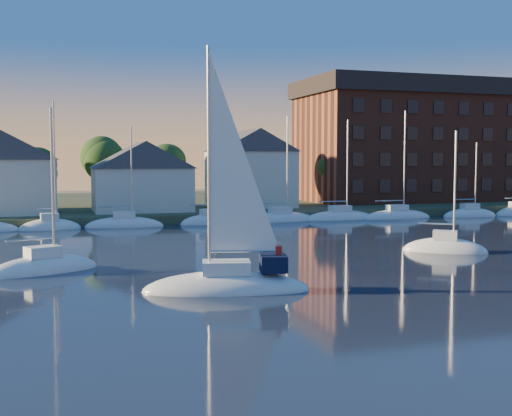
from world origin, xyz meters
name	(u,v)px	position (x,y,z in m)	size (l,w,h in m)	color
shoreline_land	(166,207)	(0.00, 75.00, 0.00)	(160.00, 50.00, 2.00)	#374025
wooden_dock	(202,222)	(0.00, 52.00, 0.00)	(120.00, 3.00, 1.00)	brown
clubhouse_centre	(142,176)	(-6.00, 57.00, 5.13)	(11.55, 8.40, 8.08)	beige
clubhouse_east	(251,167)	(8.00, 59.00, 6.00)	(10.50, 8.40, 9.80)	beige
condo_block	(407,140)	(34.00, 64.95, 9.79)	(31.00, 17.00, 17.40)	brown
tree_line	(197,158)	(2.00, 63.00, 7.18)	(93.40, 5.40, 8.90)	#39291A
moored_fleet	(243,222)	(4.00, 49.00, 0.10)	(95.50, 2.40, 12.05)	white
hero_sailboat	(229,280)	(-7.32, 14.37, 0.59)	(9.45, 4.90, 14.08)	white
drifting_sailboat_left	(44,271)	(-16.83, 23.53, 0.10)	(7.61, 5.05, 11.38)	white
drifting_sailboat_right	(445,251)	(12.25, 23.28, 0.10)	(6.33, 5.47, 10.30)	white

